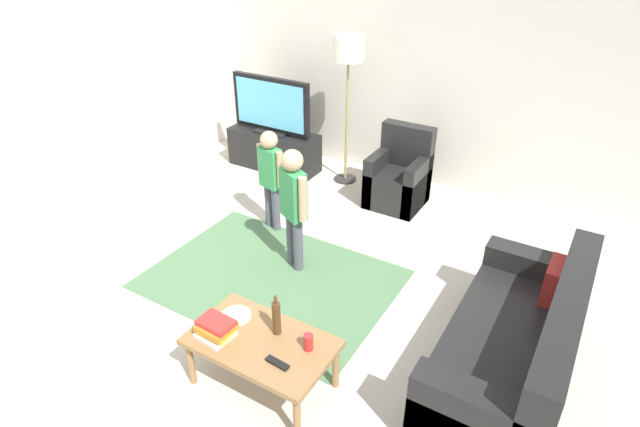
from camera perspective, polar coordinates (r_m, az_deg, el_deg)
ground at (r=4.56m, az=-3.96°, el=-10.38°), size 7.80×7.80×0.00m
wall_back at (r=6.35m, az=11.64°, el=14.98°), size 6.00×0.12×2.70m
wall_left at (r=5.99m, az=-29.33°, el=10.84°), size 0.12×6.00×2.70m
area_rug at (r=4.89m, az=-5.34°, el=-7.12°), size 2.20×1.60×0.01m
tv_stand at (r=6.89m, az=-5.04°, el=6.93°), size 1.20×0.44×0.50m
tv at (r=6.66m, az=-5.38°, el=11.65°), size 1.10×0.28×0.71m
couch at (r=4.03m, az=20.99°, el=-13.78°), size 0.80×1.80×0.86m
armchair at (r=6.04m, az=8.70°, el=3.75°), size 0.60×0.60×0.90m
floor_lamp at (r=6.10m, az=3.13°, el=16.81°), size 0.36×0.36×1.78m
child_near_tv at (r=5.33m, az=-5.44°, el=4.57°), size 0.36×0.18×1.10m
child_center at (r=4.66m, az=-2.93°, el=1.53°), size 0.37×0.24×1.20m
coffee_table at (r=3.72m, az=-6.42°, el=-14.17°), size 1.00×0.60×0.42m
book_stack at (r=3.72m, az=-11.32°, el=-12.22°), size 0.25×0.23×0.13m
bottle at (r=3.64m, az=-4.79°, el=-11.28°), size 0.06×0.06×0.32m
tv_remote at (r=3.51m, az=-4.69°, el=-16.00°), size 0.17×0.06×0.02m
soda_can at (r=3.56m, az=-1.28°, el=-13.90°), size 0.07×0.07×0.12m
plate at (r=3.88m, az=-9.18°, el=-10.99°), size 0.22×0.22×0.02m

